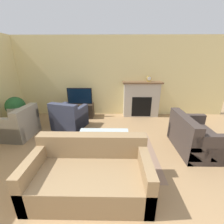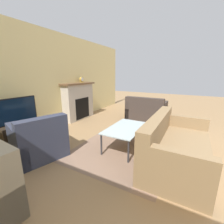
{
  "view_description": "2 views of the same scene",
  "coord_description": "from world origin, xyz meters",
  "px_view_note": "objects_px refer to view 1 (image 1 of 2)",
  "views": [
    {
      "loc": [
        0.45,
        -0.47,
        2.02
      ],
      "look_at": [
        0.39,
        3.1,
        0.71
      ],
      "focal_mm": 24.0,
      "sensor_mm": 36.0,
      "label": 1
    },
    {
      "loc": [
        -2.5,
        1.21,
        1.53
      ],
      "look_at": [
        0.42,
        2.82,
        0.68
      ],
      "focal_mm": 24.0,
      "sensor_mm": 36.0,
      "label": 2
    }
  ],
  "objects_px": {
    "armchair_by_window": "(18,126)",
    "mantel_clock": "(149,79)",
    "armchair_accent": "(69,118)",
    "couch_loveseat": "(194,138)",
    "tv": "(80,96)",
    "potted_plant": "(16,107)",
    "couch_sectional": "(90,174)",
    "coffee_table": "(103,137)"
  },
  "relations": [
    {
      "from": "tv",
      "to": "armchair_by_window",
      "type": "relative_size",
      "value": 0.9
    },
    {
      "from": "armchair_accent",
      "to": "potted_plant",
      "type": "distance_m",
      "value": 1.62
    },
    {
      "from": "couch_loveseat",
      "to": "mantel_clock",
      "type": "xyz_separation_m",
      "value": [
        -0.65,
        2.13,
        1.05
      ]
    },
    {
      "from": "couch_loveseat",
      "to": "coffee_table",
      "type": "distance_m",
      "value": 2.06
    },
    {
      "from": "armchair_accent",
      "to": "potted_plant",
      "type": "height_order",
      "value": "potted_plant"
    },
    {
      "from": "couch_loveseat",
      "to": "armchair_by_window",
      "type": "bearing_deg",
      "value": 82.7
    },
    {
      "from": "couch_loveseat",
      "to": "armchair_accent",
      "type": "bearing_deg",
      "value": 70.77
    },
    {
      "from": "armchair_accent",
      "to": "mantel_clock",
      "type": "bearing_deg",
      "value": -141.29
    },
    {
      "from": "tv",
      "to": "armchair_by_window",
      "type": "bearing_deg",
      "value": -134.56
    },
    {
      "from": "couch_loveseat",
      "to": "potted_plant",
      "type": "height_order",
      "value": "potted_plant"
    },
    {
      "from": "armchair_by_window",
      "to": "potted_plant",
      "type": "bearing_deg",
      "value": -145.75
    },
    {
      "from": "armchair_by_window",
      "to": "mantel_clock",
      "type": "height_order",
      "value": "mantel_clock"
    },
    {
      "from": "couch_sectional",
      "to": "potted_plant",
      "type": "bearing_deg",
      "value": 137.93
    },
    {
      "from": "armchair_accent",
      "to": "mantel_clock",
      "type": "height_order",
      "value": "mantel_clock"
    },
    {
      "from": "couch_sectional",
      "to": "potted_plant",
      "type": "relative_size",
      "value": 1.94
    },
    {
      "from": "coffee_table",
      "to": "mantel_clock",
      "type": "distance_m",
      "value": 2.84
    },
    {
      "from": "armchair_by_window",
      "to": "armchair_accent",
      "type": "relative_size",
      "value": 0.91
    },
    {
      "from": "tv",
      "to": "coffee_table",
      "type": "bearing_deg",
      "value": -65.84
    },
    {
      "from": "armchair_accent",
      "to": "mantel_clock",
      "type": "relative_size",
      "value": 5.36
    },
    {
      "from": "armchair_accent",
      "to": "coffee_table",
      "type": "distance_m",
      "value": 1.69
    },
    {
      "from": "armchair_by_window",
      "to": "armchair_accent",
      "type": "height_order",
      "value": "same"
    },
    {
      "from": "couch_sectional",
      "to": "couch_loveseat",
      "type": "bearing_deg",
      "value": 27.65
    },
    {
      "from": "tv",
      "to": "couch_sectional",
      "type": "height_order",
      "value": "tv"
    },
    {
      "from": "tv",
      "to": "couch_sectional",
      "type": "bearing_deg",
      "value": -75.28
    },
    {
      "from": "tv",
      "to": "couch_sectional",
      "type": "xyz_separation_m",
      "value": [
        0.82,
        -3.12,
        -0.48
      ]
    },
    {
      "from": "tv",
      "to": "armchair_accent",
      "type": "relative_size",
      "value": 0.82
    },
    {
      "from": "potted_plant",
      "to": "mantel_clock",
      "type": "distance_m",
      "value": 4.27
    },
    {
      "from": "couch_sectional",
      "to": "coffee_table",
      "type": "bearing_deg",
      "value": 82.02
    },
    {
      "from": "potted_plant",
      "to": "armchair_accent",
      "type": "bearing_deg",
      "value": -2.2
    },
    {
      "from": "potted_plant",
      "to": "coffee_table",
      "type": "bearing_deg",
      "value": -26.19
    },
    {
      "from": "couch_sectional",
      "to": "coffee_table",
      "type": "height_order",
      "value": "couch_sectional"
    },
    {
      "from": "potted_plant",
      "to": "armchair_by_window",
      "type": "bearing_deg",
      "value": -59.52
    },
    {
      "from": "tv",
      "to": "mantel_clock",
      "type": "relative_size",
      "value": 4.38
    },
    {
      "from": "tv",
      "to": "mantel_clock",
      "type": "height_order",
      "value": "mantel_clock"
    },
    {
      "from": "armchair_by_window",
      "to": "coffee_table",
      "type": "bearing_deg",
      "value": 76.57
    },
    {
      "from": "armchair_accent",
      "to": "couch_loveseat",
      "type": "bearing_deg",
      "value": 177.34
    },
    {
      "from": "armchair_accent",
      "to": "potted_plant",
      "type": "xyz_separation_m",
      "value": [
        -1.59,
        0.06,
        0.32
      ]
    },
    {
      "from": "tv",
      "to": "couch_sectional",
      "type": "relative_size",
      "value": 0.47
    },
    {
      "from": "armchair_accent",
      "to": "potted_plant",
      "type": "relative_size",
      "value": 1.11
    },
    {
      "from": "couch_sectional",
      "to": "coffee_table",
      "type": "relative_size",
      "value": 1.63
    },
    {
      "from": "couch_loveseat",
      "to": "potted_plant",
      "type": "bearing_deg",
      "value": 76.22
    },
    {
      "from": "potted_plant",
      "to": "couch_sectional",
      "type": "bearing_deg",
      "value": -42.07
    }
  ]
}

